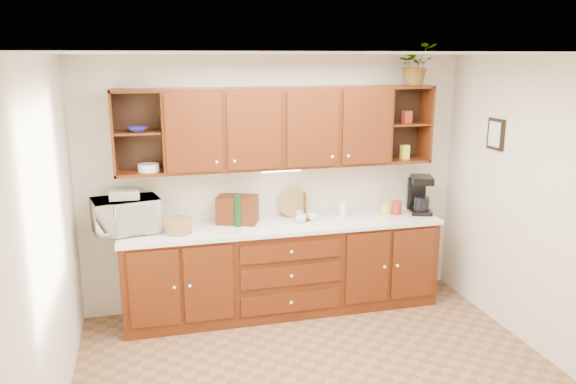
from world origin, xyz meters
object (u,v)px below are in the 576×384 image
coffee_maker (420,195)px  potted_plant (415,64)px  bread_box (237,210)px  microwave (126,215)px

coffee_maker → potted_plant: (-0.11, 0.04, 1.37)m
bread_box → coffee_maker: 1.97m
bread_box → coffee_maker: coffee_maker is taller
coffee_maker → potted_plant: potted_plant is taller
bread_box → potted_plant: (1.85, -0.07, 1.42)m
microwave → bread_box: bearing=-9.7°
coffee_maker → potted_plant: 1.37m
coffee_maker → microwave: bearing=-163.3°
bread_box → potted_plant: size_ratio=0.94×
microwave → coffee_maker: coffee_maker is taller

